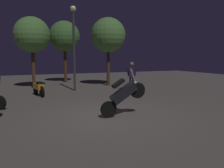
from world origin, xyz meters
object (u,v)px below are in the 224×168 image
at_px(person_rider_beside, 132,74).
at_px(motorcycle_orange_parked_right, 39,88).
at_px(motorcycle_black_foreground, 123,95).
at_px(streetlamp_near, 74,38).

bearing_deg(person_rider_beside, motorcycle_orange_parked_right, -70.31).
height_order(motorcycle_orange_parked_right, person_rider_beside, person_rider_beside).
bearing_deg(motorcycle_black_foreground, motorcycle_orange_parked_right, 115.19).
height_order(motorcycle_black_foreground, person_rider_beside, person_rider_beside).
relative_size(motorcycle_black_foreground, motorcycle_orange_parked_right, 1.01).
xyz_separation_m(motorcycle_black_foreground, streetlamp_near, (-0.24, 6.24, 2.46)).
bearing_deg(motorcycle_orange_parked_right, motorcycle_black_foreground, -168.43).
xyz_separation_m(motorcycle_black_foreground, motorcycle_orange_parked_right, (-2.42, 5.25, -0.31)).
height_order(motorcycle_black_foreground, motorcycle_orange_parked_right, motorcycle_black_foreground).
distance_m(person_rider_beside, streetlamp_near, 4.11).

